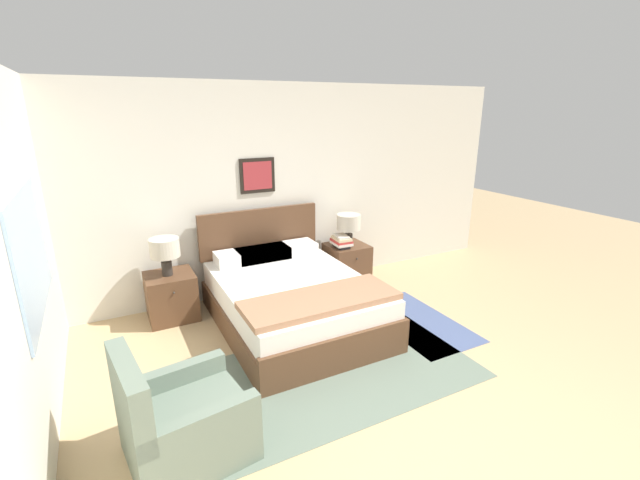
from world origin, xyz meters
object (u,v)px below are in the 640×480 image
bed (291,298)px  table_lamp_near_window (165,249)px  nightstand_by_door (347,263)px  nightstand_near_window (171,296)px  table_lamp_by_door (349,224)px  armchair (181,423)px

bed → table_lamp_near_window: bed is taller
nightstand_by_door → nightstand_near_window: bearing=180.0°
table_lamp_by_door → armchair: bearing=-140.5°
bed → table_lamp_by_door: bed is taller
nightstand_by_door → armchair: bearing=-140.3°
nightstand_near_window → armchair: bearing=-97.5°
table_lamp_near_window → table_lamp_by_door: 2.33m
nightstand_by_door → table_lamp_near_window: 2.38m
bed → nightstand_near_window: size_ratio=3.90×
nightstand_by_door → table_lamp_by_door: size_ratio=1.25×
nightstand_near_window → table_lamp_near_window: (-0.01, -0.01, 0.56)m
armchair → nightstand_by_door: (2.58, 2.15, -0.01)m
table_lamp_near_window → table_lamp_by_door: size_ratio=1.00×
armchair → nightstand_by_door: armchair is taller
nightstand_near_window → table_lamp_by_door: (2.32, -0.01, 0.56)m
bed → nightstand_near_window: (-1.15, 0.75, -0.04)m
table_lamp_near_window → armchair: bearing=-97.1°
nightstand_by_door → table_lamp_near_window: bearing=-179.8°
table_lamp_near_window → bed: bearing=-32.5°
bed → table_lamp_near_window: (-1.16, 0.74, 0.52)m
armchair → nightstand_near_window: armchair is taller
nightstand_near_window → table_lamp_near_window: table_lamp_near_window is taller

